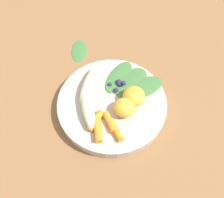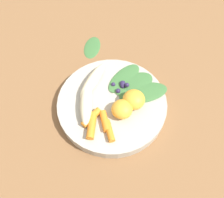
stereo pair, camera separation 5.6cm
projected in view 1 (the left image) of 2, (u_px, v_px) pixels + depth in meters
name	position (u px, v px, depth m)	size (l,w,h in m)	color
ground_plane	(112.00, 107.00, 0.59)	(2.40, 2.40, 0.00)	brown
bowl	(112.00, 104.00, 0.58)	(0.26, 0.26, 0.03)	#B2AD9E
banana_peeled_left	(88.00, 107.00, 0.55)	(0.11, 0.03, 0.03)	beige
banana_peeled_right	(89.00, 84.00, 0.58)	(0.11, 0.03, 0.03)	beige
orange_segment_near	(134.00, 96.00, 0.56)	(0.05, 0.05, 0.04)	#F4A833
orange_segment_far	(124.00, 107.00, 0.54)	(0.05, 0.05, 0.04)	#F4A833
carrot_front	(95.00, 121.00, 0.54)	(0.02, 0.02, 0.05)	orange
carrot_mid_left	(98.00, 129.00, 0.52)	(0.02, 0.02, 0.06)	orange
carrot_mid_right	(110.00, 122.00, 0.53)	(0.02, 0.02, 0.05)	orange
carrot_rear	(116.00, 131.00, 0.52)	(0.01, 0.01, 0.05)	orange
blueberry_pile	(118.00, 84.00, 0.59)	(0.04, 0.03, 0.02)	#2D234C
coconut_shred_patch	(127.00, 94.00, 0.58)	(0.04, 0.04, 0.00)	white
kale_leaf_left	(141.00, 88.00, 0.59)	(0.12, 0.06, 0.01)	#3D7038
kale_leaf_right	(130.00, 81.00, 0.60)	(0.10, 0.06, 0.01)	#3D7038
kale_leaf_rear	(119.00, 77.00, 0.61)	(0.11, 0.05, 0.01)	#3D7038
kale_leaf_stray	(79.00, 50.00, 0.69)	(0.09, 0.05, 0.01)	#3D7038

